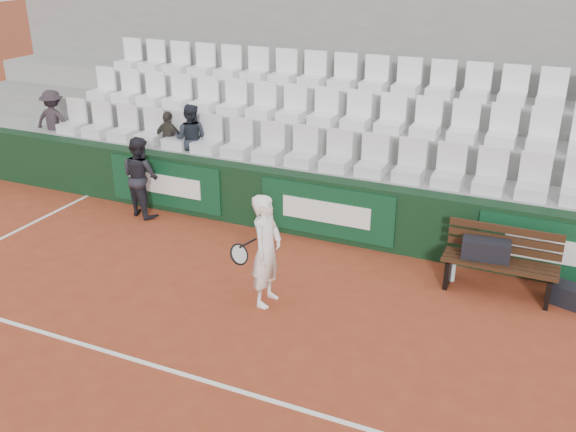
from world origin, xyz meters
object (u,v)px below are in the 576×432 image
Objects in this scene: water_bottle_near at (453,272)px; spectator_c at (189,114)px; bench_left at (498,277)px; tennis_player at (266,250)px; spectator_a at (51,98)px; sports_bag_ground at (570,296)px; water_bottle_far at (568,295)px; ball_kid at (141,177)px; spectator_b at (168,116)px; sports_bag_left at (486,250)px.

spectator_c is (-4.93, 1.13, 1.49)m from water_bottle_near.
tennis_player is at bearing -150.93° from bench_left.
water_bottle_near is 0.22× the size of spectator_a.
sports_bag_ground is 0.30× the size of tennis_player.
sports_bag_ground is 0.37× the size of spectator_c.
water_bottle_near is at bearing 178.39° from sports_bag_ground.
sports_bag_ground is at bearing 161.53° from spectator_a.
spectator_a is at bearing 173.04° from sports_bag_ground.
spectator_a is (-5.95, 2.72, 0.85)m from tennis_player.
water_bottle_far is 6.92m from ball_kid.
ball_kid is at bearing 151.30° from tennis_player.
water_bottle_near is at bearing 173.48° from bench_left.
spectator_b is at bearing 170.69° from water_bottle_far.
spectator_c is at bearing 167.62° from sports_bag_left.
spectator_b is (-0.01, 0.93, 0.83)m from ball_kid.
bench_left is 1.07× the size of ball_kid.
tennis_player is at bearing -148.55° from sports_bag_left.
sports_bag_left reaches higher than water_bottle_near.
sports_bag_left reaches higher than sports_bag_ground.
sports_bag_left is 5.80m from ball_kid.
water_bottle_near reaches higher than water_bottle_far.
tennis_player is (-2.73, -1.52, 0.53)m from bench_left.
sports_bag_ground is 0.43× the size of spectator_b.
ball_kid reaches higher than sports_bag_ground.
tennis_player reaches higher than ball_kid.
sports_bag_left is 0.41× the size of tennis_player.
ball_kid is 2.99m from spectator_a.
water_bottle_far is at bearing 2.06° from sports_bag_left.
sports_bag_left is 1.36× the size of sports_bag_ground.
sports_bag_ground is 9.78m from spectator_a.
sports_bag_left is 0.61m from water_bottle_near.
ball_kid is (-6.92, 0.24, 0.56)m from sports_bag_ground.
water_bottle_near is (-1.53, 0.04, -0.01)m from sports_bag_ground.
water_bottle_far is 9.76m from spectator_a.
spectator_c is at bearing -176.48° from spectator_b.
spectator_a is (-9.60, 1.17, 1.47)m from sports_bag_ground.
sports_bag_left is at bearing 179.99° from sports_bag_ground.
sports_bag_ground is 4.02m from tennis_player.
spectator_b is 0.47m from spectator_c.
sports_bag_left is 2.97m from tennis_player.
water_bottle_near is 2.73m from tennis_player.
spectator_c is (-5.34, 1.17, 1.04)m from sports_bag_left.
ball_kid is (-5.79, 0.24, 0.12)m from sports_bag_left.
bench_left is 3.26× the size of sports_bag_ground.
tennis_player is 6.60m from spectator_a.
spectator_c is (0.45, 0.93, 0.93)m from ball_kid.
tennis_player is at bearing -156.41° from water_bottle_far.
spectator_c reaches higher than spectator_b.
spectator_c is at bearing 170.03° from water_bottle_far.
tennis_player reaches higher than water_bottle_near.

